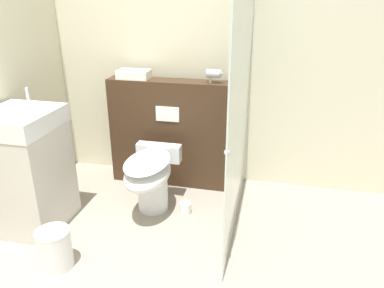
% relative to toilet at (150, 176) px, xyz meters
% --- Properties ---
extents(wall_back, '(8.00, 0.06, 2.50)m').
position_rel_toilet_xyz_m(wall_back, '(0.16, 0.79, 0.91)').
color(wall_back, beige).
rests_on(wall_back, ground_plane).
extents(partition_panel, '(1.18, 0.22, 1.03)m').
position_rel_toilet_xyz_m(partition_panel, '(0.02, 0.57, 0.18)').
color(partition_panel, '#3D2819').
rests_on(partition_panel, ground_plane).
extents(shower_glass, '(0.04, 1.50, 1.94)m').
position_rel_toilet_xyz_m(shower_glass, '(0.73, 0.01, 0.63)').
color(shower_glass, silver).
rests_on(shower_glass, ground_plane).
extents(toilet, '(0.40, 0.66, 0.53)m').
position_rel_toilet_xyz_m(toilet, '(0.00, 0.00, 0.00)').
color(toilet, white).
rests_on(toilet, ground_plane).
extents(sink_vanity, '(0.51, 0.57, 1.11)m').
position_rel_toilet_xyz_m(sink_vanity, '(-0.88, -0.38, 0.15)').
color(sink_vanity, beige).
rests_on(sink_vanity, ground_plane).
extents(hair_drier, '(0.15, 0.08, 0.12)m').
position_rel_toilet_xyz_m(hair_drier, '(0.44, 0.55, 0.78)').
color(hair_drier, '#B7B7BC').
rests_on(hair_drier, partition_panel).
extents(folded_towel, '(0.29, 0.17, 0.08)m').
position_rel_toilet_xyz_m(folded_towel, '(-0.32, 0.57, 0.73)').
color(folded_towel, white).
rests_on(folded_towel, partition_panel).
extents(spare_toilet_roll, '(0.10, 0.10, 0.10)m').
position_rel_toilet_xyz_m(spare_toilet_roll, '(0.29, 0.03, -0.29)').
color(spare_toilet_roll, white).
rests_on(spare_toilet_roll, ground_plane).
extents(waste_bin, '(0.23, 0.23, 0.29)m').
position_rel_toilet_xyz_m(waste_bin, '(-0.42, -0.82, -0.19)').
color(waste_bin, silver).
rests_on(waste_bin, ground_plane).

